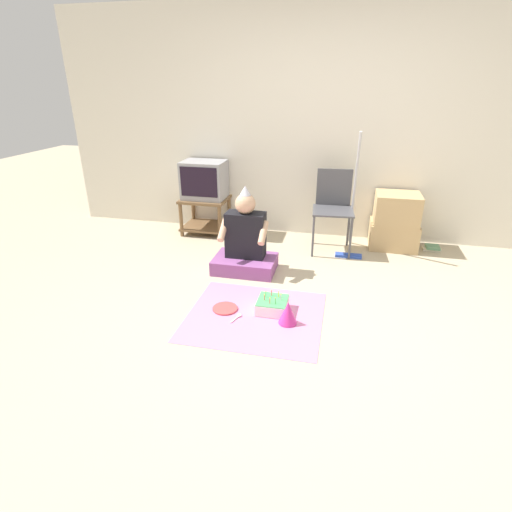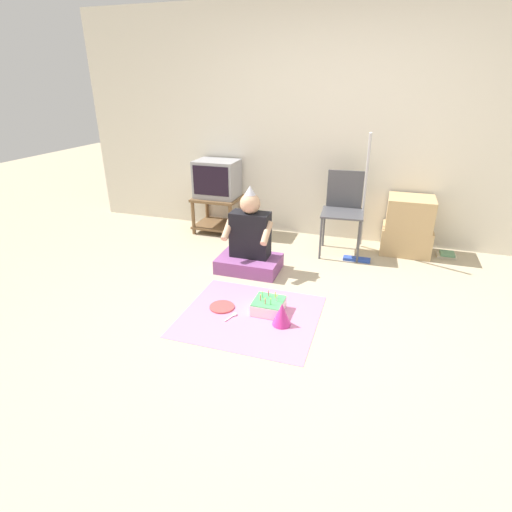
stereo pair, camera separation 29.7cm
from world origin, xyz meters
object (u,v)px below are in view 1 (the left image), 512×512
cardboard_box_stack (395,222)px  tv (204,180)px  person_seated (245,244)px  party_hat_blue (288,312)px  book_pile (432,248)px  folding_chair (333,204)px  dust_mop (352,219)px  birthday_cake (272,305)px  paper_plate (225,308)px

cardboard_box_stack → tv: bearing=179.5°
person_seated → party_hat_blue: person_seated is taller
tv → book_pile: size_ratio=2.58×
person_seated → folding_chair: bearing=43.6°
dust_mop → party_hat_blue: (-0.45, -1.55, -0.30)m
folding_chair → birthday_cake: (-0.39, -1.48, -0.46)m
tv → folding_chair: bearing=-7.5°
folding_chair → paper_plate: 1.80m
dust_mop → book_pile: size_ratio=6.71×
book_pile → tv: bearing=179.6°
folding_chair → dust_mop: size_ratio=0.67×
cardboard_box_stack → birthday_cake: 2.00m
book_pile → person_seated: bearing=-153.8°
book_pile → person_seated: (-1.92, -0.95, 0.25)m
folding_chair → cardboard_box_stack: bearing=15.1°
birthday_cake → folding_chair: bearing=75.3°
cardboard_box_stack → paper_plate: (-1.47, -1.73, -0.29)m
folding_chair → dust_mop: dust_mop is taller
tv → birthday_cake: 2.13m
tv → person_seated: bearing=-52.4°
person_seated → birthday_cake: 0.86m
paper_plate → birthday_cake: bearing=9.2°
folding_chair → cardboard_box_stack: 0.74m
folding_chair → paper_plate: (-0.78, -1.55, -0.51)m
folding_chair → party_hat_blue: (-0.24, -1.64, -0.42)m
folding_chair → party_hat_blue: 1.71m
party_hat_blue → paper_plate: size_ratio=0.88×
cardboard_box_stack → person_seated: bearing=-147.5°
dust_mop → paper_plate: 1.80m
book_pile → person_seated: 2.16m
tv → book_pile: bearing=-0.4°
tv → party_hat_blue: bearing=-54.7°
tv → dust_mop: 1.80m
tv → birthday_cake: size_ratio=2.05×
cardboard_box_stack → book_pile: (0.44, 0.00, -0.28)m
cardboard_box_stack → person_seated: (-1.49, -0.95, -0.03)m
book_pile → paper_plate: (-1.90, -1.73, -0.01)m
party_hat_blue → tv: bearing=125.3°
dust_mop → birthday_cake: 1.55m
paper_plate → book_pile: bearing=42.3°
dust_mop → birthday_cake: bearing=-113.3°
cardboard_box_stack → dust_mop: bearing=-149.9°
book_pile → party_hat_blue: bearing=-126.8°
paper_plate → tv: bearing=113.6°
folding_chair → book_pile: 1.24m
cardboard_box_stack → person_seated: 1.76m
dust_mop → birthday_cake: (-0.60, -1.39, -0.34)m
dust_mop → cardboard_box_stack: bearing=30.1°
person_seated → tv: bearing=127.6°
person_seated → book_pile: bearing=26.2°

